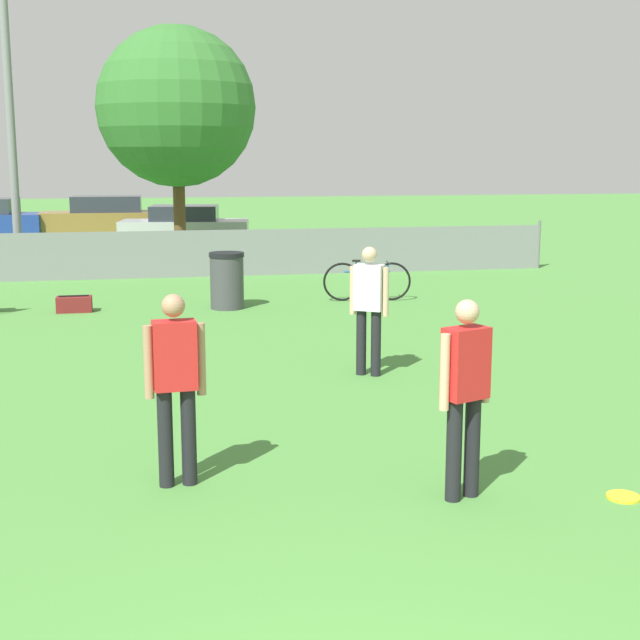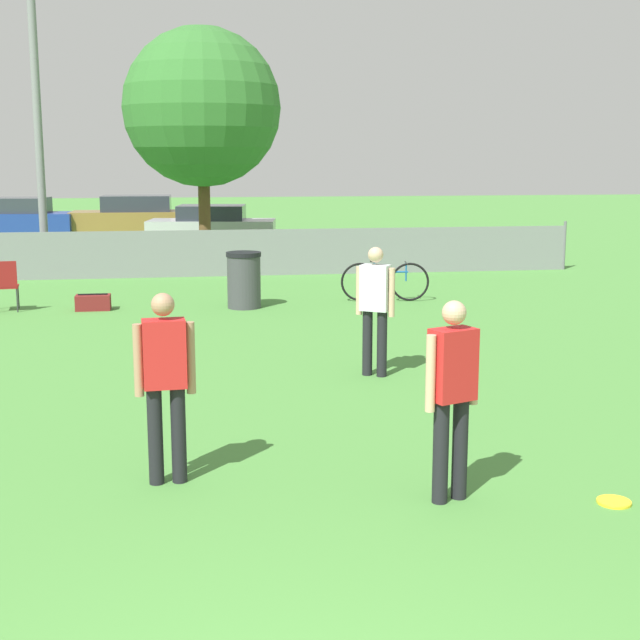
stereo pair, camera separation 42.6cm
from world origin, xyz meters
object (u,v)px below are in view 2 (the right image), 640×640
at_px(trash_bin, 244,280).
at_px(folding_chair_sideline, 5,283).
at_px(player_thrower_red, 452,388).
at_px(bicycle_sideline, 385,281).
at_px(light_pole, 33,28).
at_px(tree_near_pole, 202,108).
at_px(player_defender_red, 165,376).
at_px(parked_car_blue, 16,219).
at_px(frisbee_disc, 614,502).
at_px(parked_car_silver, 212,226).
at_px(player_receiver_white, 375,303).
at_px(parked_car_tan, 137,217).
at_px(gear_bag_sideline, 93,302).

bearing_deg(trash_bin, folding_chair_sideline, 177.04).
height_order(player_thrower_red, folding_chair_sideline, player_thrower_red).
distance_m(bicycle_sideline, trash_bin, 2.82).
xyz_separation_m(light_pole, folding_chair_sideline, (0.14, -5.90, -5.24)).
bearing_deg(tree_near_pole, player_defender_red, -92.56).
height_order(trash_bin, parked_car_blue, parked_car_blue).
distance_m(frisbee_disc, parked_car_silver, 22.21).
bearing_deg(player_defender_red, trash_bin, 77.83).
relative_size(player_receiver_white, folding_chair_sideline, 1.78).
bearing_deg(trash_bin, parked_car_tan, 99.92).
relative_size(folding_chair_sideline, parked_car_silver, 0.23).
height_order(folding_chair_sideline, parked_car_tan, parked_car_tan).
bearing_deg(parked_car_blue, parked_car_tan, 5.78).
xyz_separation_m(player_defender_red, gear_bag_sideline, (-1.51, 9.21, -0.81)).
distance_m(light_pole, parked_car_tan, 10.79).
bearing_deg(tree_near_pole, player_receiver_white, -82.19).
xyz_separation_m(tree_near_pole, bicycle_sideline, (3.32, -7.46, -3.69)).
distance_m(player_thrower_red, gear_bag_sideline, 10.70).
bearing_deg(frisbee_disc, bicycle_sideline, 87.55).
distance_m(frisbee_disc, parked_car_blue, 27.26).
bearing_deg(light_pole, frisbee_disc, -67.11).
bearing_deg(parked_car_silver, player_receiver_white, -76.50).
distance_m(light_pole, parked_car_blue, 11.00).
xyz_separation_m(light_pole, gear_bag_sideline, (1.71, -5.95, -5.64)).
bearing_deg(trash_bin, gear_bag_sideline, 176.54).
height_order(player_receiver_white, parked_car_blue, player_receiver_white).
relative_size(parked_car_tan, parked_car_silver, 1.09).
xyz_separation_m(frisbee_disc, parked_car_tan, (-5.05, 25.55, 0.69)).
height_order(player_defender_red, parked_car_blue, player_defender_red).
bearing_deg(frisbee_disc, player_receiver_white, 102.84).
relative_size(light_pole, gear_bag_sideline, 15.88).
xyz_separation_m(gear_bag_sideline, parked_car_tan, (0.08, 15.31, 0.56)).
distance_m(tree_near_pole, player_thrower_red, 17.97).
relative_size(light_pole, tree_near_pole, 1.62).
bearing_deg(light_pole, player_thrower_red, -70.87).
xyz_separation_m(bicycle_sideline, parked_car_tan, (-5.50, 15.10, 0.31)).
height_order(tree_near_pole, player_defender_red, tree_near_pole).
relative_size(player_thrower_red, gear_bag_sideline, 2.66).
xyz_separation_m(light_pole, bicycle_sideline, (7.28, -5.74, -5.39)).
bearing_deg(tree_near_pole, gear_bag_sideline, -106.43).
xyz_separation_m(light_pole, player_defender_red, (3.21, -15.16, -4.82)).
relative_size(folding_chair_sideline, bicycle_sideline, 0.55).
bearing_deg(frisbee_disc, parked_car_tan, 101.19).
bearing_deg(trash_bin, parked_car_blue, 113.65).
distance_m(player_thrower_red, trash_bin, 9.86).
bearing_deg(parked_car_tan, gear_bag_sideline, -88.66).
bearing_deg(parked_car_silver, frisbee_disc, -74.85).
bearing_deg(parked_car_blue, player_receiver_white, -61.60).
relative_size(frisbee_disc, trash_bin, 0.27).
bearing_deg(parked_car_tan, parked_car_blue, -179.91).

